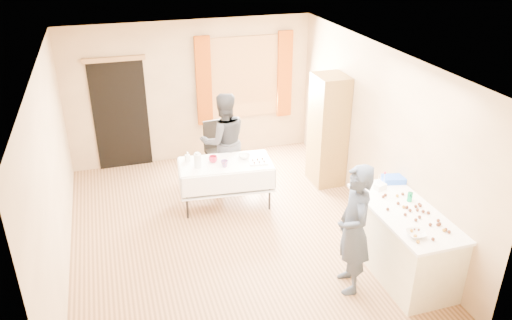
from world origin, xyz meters
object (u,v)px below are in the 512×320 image
object	(u,v)px
cabinet	(328,130)
party_table	(226,180)
counter	(402,241)
girl	(354,230)
chair	(218,159)
woman	(224,141)

from	to	relation	value
cabinet	party_table	world-z (taller)	cabinet
counter	girl	world-z (taller)	girl
counter	chair	bearing A→B (deg)	115.92
cabinet	chair	xyz separation A→B (m)	(-1.73, 0.79, -0.66)
counter	girl	size ratio (longest dim) A/B	1.00
party_table	girl	bearing A→B (deg)	-62.24
cabinet	chair	bearing A→B (deg)	155.51
girl	cabinet	bearing A→B (deg)	173.00
chair	cabinet	bearing A→B (deg)	-31.23
counter	woman	size ratio (longest dim) A/B	1.01
girl	counter	bearing A→B (deg)	108.50
counter	chair	xyz separation A→B (m)	(-1.63, 3.35, -0.16)
counter	woman	bearing A→B (deg)	119.00
cabinet	party_table	xyz separation A→B (m)	(-1.85, -0.28, -0.51)
girl	woman	world-z (taller)	girl
chair	girl	bearing A→B (deg)	-82.87
cabinet	counter	size ratio (longest dim) A/B	1.14
cabinet	counter	distance (m)	2.61
chair	counter	bearing A→B (deg)	-70.82
cabinet	girl	world-z (taller)	cabinet
counter	woman	world-z (taller)	woman
counter	chair	size ratio (longest dim) A/B	1.69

